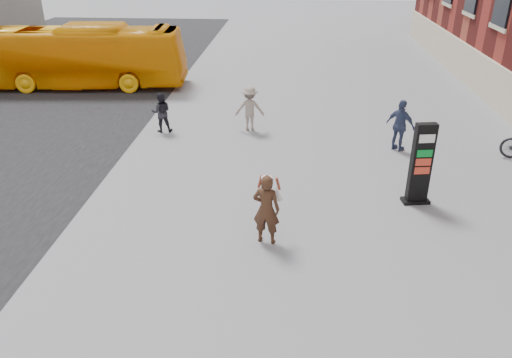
# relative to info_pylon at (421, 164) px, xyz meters

# --- Properties ---
(ground) EXTENTS (100.00, 100.00, 0.00)m
(ground) POSITION_rel_info_pylon_xyz_m (-4.23, -1.81, -1.16)
(ground) COLOR #9E9EA3
(info_pylon) EXTENTS (0.79, 0.48, 2.33)m
(info_pylon) POSITION_rel_info_pylon_xyz_m (0.00, 0.00, 0.00)
(info_pylon) COLOR black
(info_pylon) RESTS_ON ground
(woman) EXTENTS (0.76, 0.71, 1.80)m
(woman) POSITION_rel_info_pylon_xyz_m (-4.07, -2.28, -0.24)
(woman) COLOR #332013
(woman) RESTS_ON ground
(bus) EXTENTS (10.80, 3.31, 2.96)m
(bus) POSITION_rel_info_pylon_xyz_m (-14.08, 10.90, 0.32)
(bus) COLOR orange
(bus) RESTS_ON road
(pedestrian_a) EXTENTS (0.85, 0.73, 1.52)m
(pedestrian_a) POSITION_rel_info_pylon_xyz_m (-8.41, 5.05, -0.40)
(pedestrian_a) COLOR black
(pedestrian_a) RESTS_ON ground
(pedestrian_b) EXTENTS (1.12, 0.67, 1.70)m
(pedestrian_b) POSITION_rel_info_pylon_xyz_m (-5.11, 5.44, -0.31)
(pedestrian_b) COLOR gray
(pedestrian_b) RESTS_ON ground
(pedestrian_c) EXTENTS (1.09, 1.01, 1.79)m
(pedestrian_c) POSITION_rel_info_pylon_xyz_m (0.19, 3.81, -0.27)
(pedestrian_c) COLOR #364163
(pedestrian_c) RESTS_ON ground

